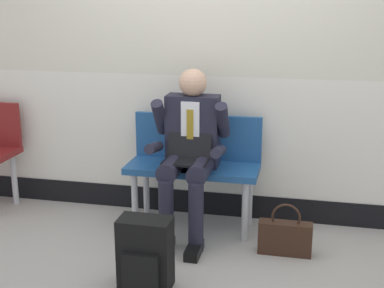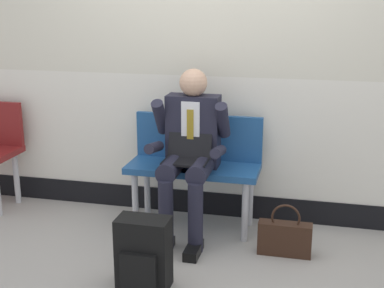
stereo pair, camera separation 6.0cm
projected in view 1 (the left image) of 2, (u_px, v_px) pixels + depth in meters
name	position (u px, v px, depth m)	size (l,w,h in m)	color
ground_plane	(196.00, 240.00, 4.01)	(18.00, 18.00, 0.00)	#9E9991
station_wall	(211.00, 51.00, 4.18)	(6.54, 0.14, 2.77)	beige
bench_with_person	(195.00, 160.00, 4.15)	(1.02, 0.42, 0.89)	navy
person_seated	(189.00, 149.00, 3.93)	(0.57, 0.70, 1.27)	#1E1E2D
backpack	(145.00, 255.00, 3.29)	(0.33, 0.23, 0.47)	black
handbag	(285.00, 237.00, 3.76)	(0.38, 0.11, 0.38)	#331E14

